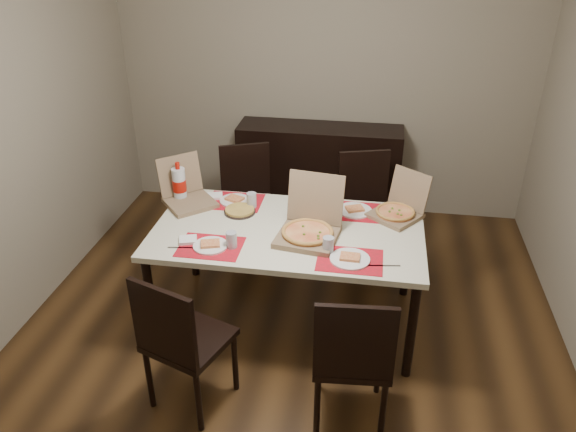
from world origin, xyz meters
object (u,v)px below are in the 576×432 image
object	(u,v)px
chair_far_left	(248,196)
dining_table	(288,238)
sideboard	(319,173)
chair_near_left	(181,339)
pizza_box_center	(309,229)
dip_bowl	(314,219)
chair_far_right	(365,204)
chair_near_right	(352,355)
soda_bottle	(179,185)

from	to	relation	value
chair_far_left	dining_table	bearing A→B (deg)	-61.55
dining_table	chair_far_left	bearing A→B (deg)	118.45
sideboard	chair_near_left	xyz separation A→B (m)	(-0.50, -2.53, 0.06)
sideboard	chair_near_left	distance (m)	2.58
pizza_box_center	chair_far_left	bearing A→B (deg)	123.15
chair_far_left	dip_bowl	xyz separation A→B (m)	(0.65, -0.77, 0.25)
pizza_box_center	dip_bowl	size ratio (longest dim) A/B	4.19
chair_far_right	dip_bowl	size ratio (longest dim) A/B	8.35
chair_near_left	chair_far_right	size ratio (longest dim) A/B	1.00
chair_near_right	pizza_box_center	distance (m)	0.93
chair_near_right	chair_far_left	world-z (taller)	same
chair_far_left	chair_near_right	bearing A→B (deg)	-61.12
sideboard	chair_near_right	world-z (taller)	chair_near_right
pizza_box_center	dip_bowl	xyz separation A→B (m)	(0.01, 0.22, -0.04)
soda_bottle	dining_table	bearing A→B (deg)	-19.26
chair_near_left	dip_bowl	distance (m)	1.25
chair_far_right	chair_near_left	bearing A→B (deg)	-117.64
pizza_box_center	soda_bottle	size ratio (longest dim) A/B	1.56
chair_near_left	dip_bowl	bearing A→B (deg)	59.34
chair_far_left	pizza_box_center	xyz separation A→B (m)	(0.64, -0.99, 0.30)
chair_near_right	chair_far_left	bearing A→B (deg)	118.88
dip_bowl	soda_bottle	distance (m)	1.03
sideboard	pizza_box_center	distance (m)	1.74
pizza_box_center	soda_bottle	distance (m)	1.07
sideboard	pizza_box_center	xyz separation A→B (m)	(0.12, -1.70, 0.36)
dining_table	chair_near_left	xyz separation A→B (m)	(-0.46, -0.91, -0.17)
chair_far_right	pizza_box_center	world-z (taller)	pizza_box_center
sideboard	dining_table	xyz separation A→B (m)	(-0.03, -1.62, 0.23)
chair_near_right	dip_bowl	world-z (taller)	chair_near_right
sideboard	chair_far_right	world-z (taller)	chair_far_right
chair_near_left	dip_bowl	world-z (taller)	chair_near_left
chair_far_right	pizza_box_center	distance (m)	1.09
chair_far_right	pizza_box_center	xyz separation A→B (m)	(-0.34, -0.99, 0.30)
dining_table	chair_near_left	distance (m)	1.03
chair_near_right	dip_bowl	distance (m)	1.11
dining_table	soda_bottle	size ratio (longest dim) A/B	6.01
chair_near_right	chair_far_left	size ratio (longest dim) A/B	1.00
dining_table	chair_far_right	bearing A→B (deg)	61.78
chair_far_left	dip_bowl	world-z (taller)	chair_far_left
chair_far_right	soda_bottle	world-z (taller)	soda_bottle
chair_near_right	pizza_box_center	size ratio (longest dim) A/B	1.99
dining_table	chair_far_left	world-z (taller)	chair_far_left
dining_table	chair_near_right	size ratio (longest dim) A/B	1.94
chair_far_left	sideboard	bearing A→B (deg)	53.55
chair_near_right	soda_bottle	distance (m)	1.83
chair_near_right	soda_bottle	xyz separation A→B (m)	(-1.35, 1.18, 0.37)
dining_table	chair_far_left	size ratio (longest dim) A/B	1.94
dip_bowl	pizza_box_center	bearing A→B (deg)	-92.30
chair_far_right	pizza_box_center	bearing A→B (deg)	-109.07
sideboard	chair_near_right	xyz separation A→B (m)	(0.47, -2.51, 0.06)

